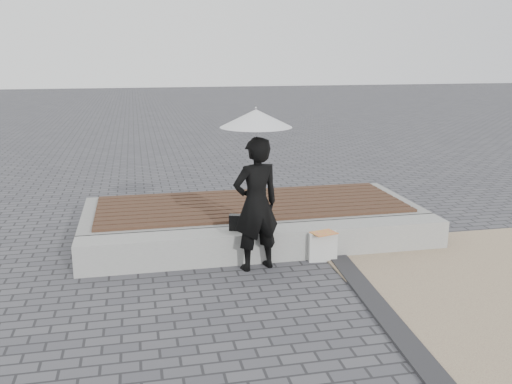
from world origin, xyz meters
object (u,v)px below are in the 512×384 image
woman (256,204)px  canvas_tote (322,246)px  parasol (256,118)px  handbag (241,222)px  seating_ledge (270,243)px

woman → canvas_tote: bearing=170.2°
parasol → handbag: parasol is taller
seating_ledge → handbag: size_ratio=16.86×
seating_ledge → woman: size_ratio=2.97×
seating_ledge → canvas_tote: size_ratio=12.81×
woman → parasol: size_ratio=1.51×
seating_ledge → woman: 0.78m
canvas_tote → seating_ledge: bearing=163.3°
woman → parasol: parasol is taller
seating_ledge → handbag: 0.49m
handbag → canvas_tote: size_ratio=0.76×
handbag → seating_ledge: bearing=13.4°
seating_ledge → canvas_tote: seating_ledge is taller
handbag → parasol: bearing=-54.5°
seating_ledge → woman: bearing=-126.9°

